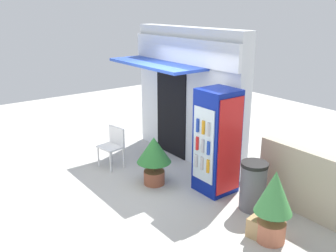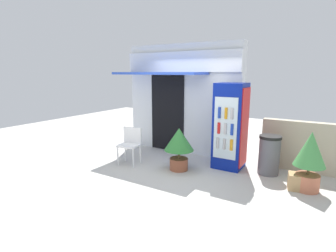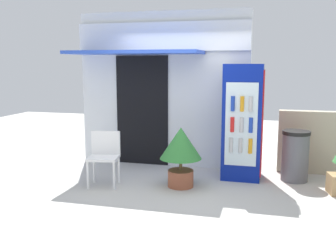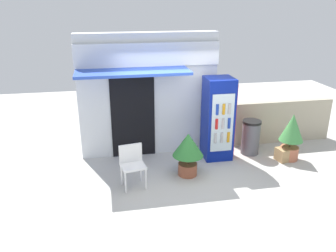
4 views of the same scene
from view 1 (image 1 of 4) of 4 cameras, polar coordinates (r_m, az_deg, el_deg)
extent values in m
plane|color=beige|center=(7.36, -4.12, -8.82)|extent=(16.00, 16.00, 0.00)
cube|color=silver|center=(8.16, 3.15, 4.70)|extent=(3.24, 0.33, 2.88)
cube|color=white|center=(7.86, 2.11, 11.43)|extent=(3.24, 0.08, 0.52)
cube|color=blue|center=(7.97, -1.93, 9.43)|extent=(2.41, 0.87, 0.06)
cube|color=black|center=(8.44, 0.47, 2.36)|extent=(1.02, 0.03, 2.08)
cube|color=navy|center=(6.81, 7.45, -2.35)|extent=(0.63, 0.63, 1.93)
cube|color=silver|center=(6.59, 5.41, -2.95)|extent=(0.51, 0.02, 1.35)
cube|color=red|center=(6.59, 9.43, -3.13)|extent=(0.02, 0.57, 1.74)
cylinder|color=#B2B2B7|center=(6.81, 4.36, -5.28)|extent=(0.06, 0.06, 0.24)
cylinder|color=#B2B2B7|center=(6.71, 5.21, -5.68)|extent=(0.06, 0.06, 0.24)
cylinder|color=orange|center=(6.60, 6.12, -6.11)|extent=(0.06, 0.06, 0.24)
cylinder|color=red|center=(6.68, 4.50, -2.65)|extent=(0.06, 0.06, 0.24)
cylinder|color=#B2B2B7|center=(6.58, 5.35, -3.01)|extent=(0.06, 0.06, 0.24)
cylinder|color=#1938A5|center=(6.48, 6.20, -3.37)|extent=(0.06, 0.06, 0.24)
cylinder|color=#1938A5|center=(6.57, 4.56, 0.11)|extent=(0.06, 0.06, 0.24)
cylinder|color=orange|center=(6.46, 5.42, -0.21)|extent=(0.06, 0.06, 0.24)
cylinder|color=#B2B2B7|center=(6.37, 6.22, -0.50)|extent=(0.06, 0.06, 0.24)
cylinder|color=white|center=(8.12, -10.56, -4.70)|extent=(0.04, 0.04, 0.44)
cylinder|color=white|center=(7.82, -8.75, -5.54)|extent=(0.04, 0.04, 0.44)
cylinder|color=white|center=(8.32, -8.63, -4.06)|extent=(0.04, 0.04, 0.44)
cylinder|color=white|center=(8.01, -6.79, -4.84)|extent=(0.04, 0.04, 0.44)
cube|color=white|center=(7.98, -8.77, -3.18)|extent=(0.53, 0.47, 0.04)
cube|color=white|center=(8.01, -7.82, -1.44)|extent=(0.47, 0.12, 0.38)
cylinder|color=#995138|center=(7.31, -2.12, -7.81)|extent=(0.41, 0.41, 0.27)
cylinder|color=brown|center=(7.21, -2.14, -6.17)|extent=(0.05, 0.05, 0.19)
cone|color=#2D7533|center=(7.08, -2.17, -3.63)|extent=(0.66, 0.66, 0.50)
cylinder|color=#BC6B4C|center=(5.88, 15.40, -15.18)|extent=(0.42, 0.42, 0.31)
cylinder|color=brown|center=(5.76, 15.60, -13.19)|extent=(0.05, 0.05, 0.17)
cone|color=#47994C|center=(5.57, 15.94, -9.64)|extent=(0.55, 0.55, 0.64)
cylinder|color=#595960|center=(6.51, 12.82, -9.14)|extent=(0.43, 0.43, 0.78)
cylinder|color=black|center=(6.33, 13.08, -5.73)|extent=(0.45, 0.45, 0.06)
cube|color=#B7AD93|center=(6.35, 23.93, -9.40)|extent=(2.71, 0.21, 1.11)
cube|color=tan|center=(5.92, 14.15, -14.89)|extent=(0.43, 0.37, 0.30)
camera|label=2|loc=(3.17, -56.01, -12.07)|focal=28.15mm
camera|label=3|loc=(4.78, -59.77, -8.05)|focal=41.31mm
camera|label=4|loc=(7.54, -59.36, 11.59)|focal=36.60mm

